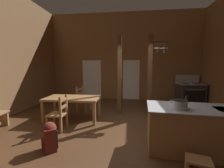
# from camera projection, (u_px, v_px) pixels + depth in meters

# --- Properties ---
(ground_plane) EXTENTS (8.48, 8.72, 0.10)m
(ground_plane) POSITION_uv_depth(u_px,v_px,m) (118.00, 132.00, 3.95)
(ground_plane) COLOR #4C301C
(wall_back) EXTENTS (8.48, 0.14, 4.47)m
(wall_back) POSITION_uv_depth(u_px,v_px,m) (124.00, 57.00, 7.66)
(wall_back) COLOR brown
(wall_back) RESTS_ON ground_plane
(glazed_door_back_left) EXTENTS (1.00, 0.01, 2.05)m
(glazed_door_back_left) POSITION_uv_depth(u_px,v_px,m) (92.00, 80.00, 7.93)
(glazed_door_back_left) COLOR white
(glazed_door_back_left) RESTS_ON ground_plane
(glazed_panel_back_right) EXTENTS (0.84, 0.01, 2.05)m
(glazed_panel_back_right) POSITION_uv_depth(u_px,v_px,m) (131.00, 80.00, 7.68)
(glazed_panel_back_right) COLOR white
(glazed_panel_back_right) RESTS_ON ground_plane
(kitchen_island) EXTENTS (2.23, 1.14, 0.89)m
(kitchen_island) POSITION_uv_depth(u_px,v_px,m) (202.00, 129.00, 2.97)
(kitchen_island) COLOR #9E7044
(kitchen_island) RESTS_ON ground_plane
(stove_range) EXTENTS (1.22, 0.92, 1.32)m
(stove_range) POSITION_uv_depth(u_px,v_px,m) (190.00, 93.00, 6.88)
(stove_range) COLOR #303030
(stove_range) RESTS_ON ground_plane
(support_post_with_pot_rack) EXTENTS (0.65, 0.23, 2.82)m
(support_post_with_pot_rack) POSITION_uv_depth(u_px,v_px,m) (151.00, 72.00, 5.08)
(support_post_with_pot_rack) COLOR brown
(support_post_with_pot_rack) RESTS_ON ground_plane
(support_post_center) EXTENTS (0.14, 0.14, 2.82)m
(support_post_center) POSITION_uv_depth(u_px,v_px,m) (120.00, 75.00, 5.28)
(support_post_center) COLOR brown
(support_post_center) RESTS_ON ground_plane
(step_stool) EXTENTS (0.42, 0.37, 0.30)m
(step_stool) POSITION_uv_depth(u_px,v_px,m) (198.00, 167.00, 2.26)
(step_stool) COLOR #9E7044
(step_stool) RESTS_ON ground_plane
(dining_table) EXTENTS (1.72, 0.93, 0.74)m
(dining_table) POSITION_uv_depth(u_px,v_px,m) (73.00, 100.00, 4.70)
(dining_table) COLOR #9E7044
(dining_table) RESTS_ON ground_plane
(ladderback_chair_near_window) EXTENTS (0.45, 0.45, 0.95)m
(ladderback_chair_near_window) POSITION_uv_depth(u_px,v_px,m) (59.00, 114.00, 3.95)
(ladderback_chair_near_window) COLOR #9E7044
(ladderback_chair_near_window) RESTS_ON ground_plane
(ladderback_chair_by_post) EXTENTS (0.54, 0.54, 0.95)m
(ladderback_chair_by_post) POSITION_uv_depth(u_px,v_px,m) (83.00, 99.00, 5.69)
(ladderback_chair_by_post) COLOR #9E7044
(ladderback_chair_by_post) RESTS_ON ground_plane
(backpack) EXTENTS (0.39, 0.39, 0.60)m
(backpack) POSITION_uv_depth(u_px,v_px,m) (50.00, 135.00, 2.99)
(backpack) COLOR maroon
(backpack) RESTS_ON ground_plane
(stockpot_on_counter) EXTENTS (0.34, 0.27, 0.18)m
(stockpot_on_counter) POSITION_uv_depth(u_px,v_px,m) (179.00, 105.00, 2.82)
(stockpot_on_counter) COLOR #A8AAB2
(stockpot_on_counter) RESTS_ON kitchen_island
(mixing_bowl_on_counter) EXTENTS (0.20, 0.20, 0.07)m
(mixing_bowl_on_counter) POSITION_uv_depth(u_px,v_px,m) (175.00, 103.00, 3.21)
(mixing_bowl_on_counter) COLOR silver
(mixing_bowl_on_counter) RESTS_ON kitchen_island
(bottle_tall_on_counter) EXTENTS (0.07, 0.07, 0.25)m
(bottle_tall_on_counter) POSITION_uv_depth(u_px,v_px,m) (186.00, 103.00, 2.90)
(bottle_tall_on_counter) COLOR #2D5638
(bottle_tall_on_counter) RESTS_ON kitchen_island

